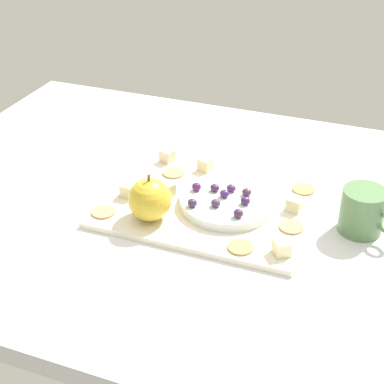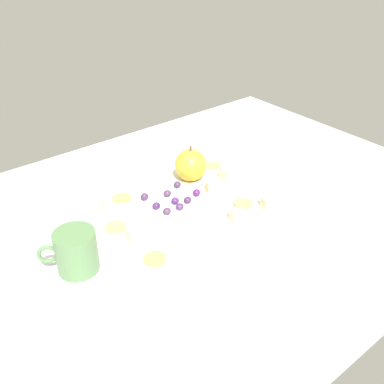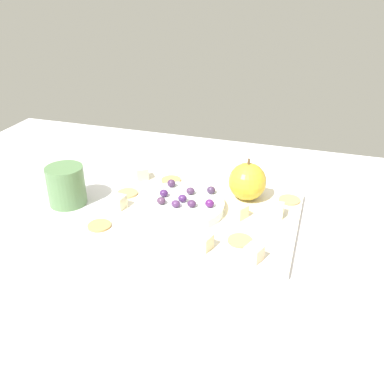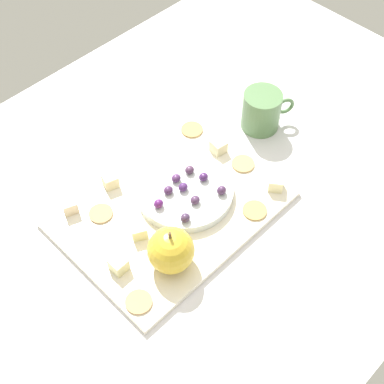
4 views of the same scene
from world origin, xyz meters
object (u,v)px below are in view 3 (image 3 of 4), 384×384
(apple_whole, at_px, (247,182))
(cracker_1, at_px, (290,200))
(platter, at_px, (198,214))
(cheese_cube_1, at_px, (119,202))
(serving_dish, at_px, (182,206))
(cheese_cube_0, at_px, (277,210))
(cracker_0, at_px, (99,226))
(cheese_cube_4, at_px, (254,253))
(grape_7, at_px, (211,190))
(grape_2, at_px, (192,203))
(cracker_4, at_px, (127,193))
(cup, at_px, (66,185))
(cheese_cube_5, at_px, (204,242))
(grape_0, at_px, (161,201))
(grape_3, at_px, (164,193))
(grape_8, at_px, (210,203))
(grape_5, at_px, (182,198))
(grape_6, at_px, (190,191))
(cheese_cube_2, at_px, (142,173))
(grape_4, at_px, (171,183))
(grape_1, at_px, (175,204))
(cracker_3, at_px, (240,241))
(cracker_2, at_px, (171,180))
(cheese_cube_3, at_px, (239,211))

(apple_whole, height_order, cracker_1, apple_whole)
(platter, height_order, cheese_cube_1, cheese_cube_1)
(serving_dish, xyz_separation_m, cracker_1, (-0.20, -0.10, -0.01))
(cheese_cube_0, relative_size, cracker_0, 0.60)
(cheese_cube_4, xyz_separation_m, grape_7, (0.12, -0.17, 0.01))
(grape_2, bearing_deg, cheese_cube_1, 7.68)
(cracker_4, bearing_deg, cup, 25.08)
(cracker_1, xyz_separation_m, cracker_4, (0.34, 0.08, 0.00))
(apple_whole, distance_m, cheese_cube_5, 0.21)
(grape_0, bearing_deg, platter, -162.30)
(cheese_cube_0, xyz_separation_m, cheese_cube_5, (0.11, 0.15, 0.00))
(cracker_0, distance_m, cup, 0.15)
(grape_3, bearing_deg, grape_8, 172.35)
(platter, height_order, cracker_1, cracker_1)
(grape_0, bearing_deg, cup, 1.37)
(cheese_cube_5, xyz_separation_m, grape_5, (0.08, -0.11, 0.01))
(grape_2, relative_size, grape_5, 1.00)
(cheese_cube_5, xyz_separation_m, cracker_1, (-0.12, -0.22, -0.01))
(cracker_0, relative_size, grape_5, 2.48)
(grape_6, relative_size, grape_7, 1.00)
(cheese_cube_4, bearing_deg, cracker_4, -26.26)
(cheese_cube_2, relative_size, grape_5, 1.48)
(cracker_1, height_order, grape_6, grape_6)
(grape_0, height_order, grape_4, grape_4)
(cheese_cube_1, xyz_separation_m, cracker_4, (0.01, -0.06, -0.01))
(grape_1, bearing_deg, cracker_3, 160.09)
(grape_1, height_order, cup, cup)
(serving_dish, distance_m, cup, 0.25)
(cheese_cube_0, bearing_deg, cracker_1, -104.73)
(cheese_cube_0, xyz_separation_m, cracker_0, (0.31, 0.14, -0.01))
(cracker_0, height_order, cracker_3, same)
(grape_2, bearing_deg, grape_5, -23.12)
(cracker_1, height_order, grape_1, grape_1)
(cracker_1, relative_size, cracker_3, 1.00)
(cheese_cube_0, bearing_deg, cracker_2, -18.21)
(cheese_cube_4, bearing_deg, grape_8, -46.99)
(cheese_cube_5, height_order, grape_4, grape_4)
(apple_whole, relative_size, cheese_cube_1, 2.99)
(cracker_2, bearing_deg, cracker_4, 52.60)
(grape_2, height_order, grape_5, same)
(cracker_0, xyz_separation_m, cup, (0.12, -0.08, 0.03))
(apple_whole, height_order, cracker_0, apple_whole)
(cheese_cube_3, height_order, grape_4, grape_4)
(cheese_cube_1, bearing_deg, cheese_cube_4, 162.77)
(apple_whole, relative_size, cheese_cube_5, 2.99)
(grape_7, bearing_deg, cracker_1, -161.62)
(cheese_cube_3, relative_size, grape_1, 1.48)
(cheese_cube_3, height_order, cracker_2, cheese_cube_3)
(cracker_3, relative_size, cup, 0.43)
(platter, height_order, grape_7, grape_7)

